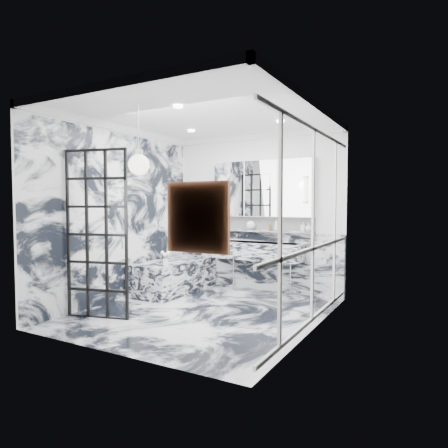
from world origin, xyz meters
The scene contains 25 objects.
floor centered at (0.00, 0.00, 0.00)m, with size 3.60×3.60×0.00m, color silver.
ceiling centered at (0.00, 0.00, 2.80)m, with size 3.60×3.60×0.00m, color white.
wall_back centered at (0.00, 1.80, 1.40)m, with size 3.60×3.60×0.00m, color white.
wall_front centered at (0.00, -1.80, 1.40)m, with size 3.60×3.60×0.00m, color white.
wall_left centered at (-1.60, 0.00, 1.40)m, with size 3.60×3.60×0.00m, color white.
wall_right centered at (1.60, 0.00, 1.40)m, with size 3.60×3.60×0.00m, color white.
marble_clad_back centered at (0.00, 1.78, 0.53)m, with size 3.18×0.05×1.05m, color silver.
marble_clad_left centered at (-1.59, 0.00, 1.34)m, with size 0.02×3.56×2.68m, color silver.
panel_molding centered at (1.58, 0.00, 1.30)m, with size 0.03×3.40×2.30m, color white.
soap_bottle_a centered at (0.43, 1.71, 1.19)m, with size 0.08×0.08×0.20m, color #8C5919.
soap_bottle_b centered at (0.91, 1.71, 1.17)m, with size 0.07×0.07×0.15m, color #4C4C51.
soap_bottle_c centered at (1.00, 1.71, 1.16)m, with size 0.11×0.11×0.14m, color silver.
face_pot centered at (-0.06, 1.71, 1.17)m, with size 0.16×0.16×0.16m, color white.
amber_bottle centered at (0.29, 1.71, 1.14)m, with size 0.04×0.04×0.10m, color #8C5919.
flower_vase centered at (-0.92, 0.33, 0.61)m, with size 0.09×0.09×0.12m, color silver.
crittall_door centered at (-1.12, -0.94, 1.13)m, with size 0.88×0.04×2.27m, color black, non-canonical shape.
artwork centered at (1.04, -1.76, 1.43)m, with size 0.55×0.05×0.55m, color #DB5B16.
pendant_light centered at (-0.03, -1.31, 1.99)m, with size 0.23×0.23×0.23m, color white.
trough_sink centered at (0.15, 1.55, 0.73)m, with size 1.60×0.45×0.30m, color silver.
ledge centered at (0.15, 1.72, 1.07)m, with size 1.90×0.14×0.04m, color silver.
subway_tile centered at (0.15, 1.78, 1.21)m, with size 1.90×0.03×0.23m, color white.
mirror_cabinet centered at (0.15, 1.73, 1.82)m, with size 1.90×0.16×1.00m, color white.
sconce_left centered at (-0.67, 1.63, 1.78)m, with size 0.07×0.07×0.40m, color white.
sconce_right centered at (0.97, 1.63, 1.78)m, with size 0.07×0.07×0.40m, color white.
bathtub centered at (-1.18, 0.90, 0.28)m, with size 0.75×1.65×0.55m, color silver.
Camera 1 is at (3.00, -4.79, 1.55)m, focal length 32.00 mm.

